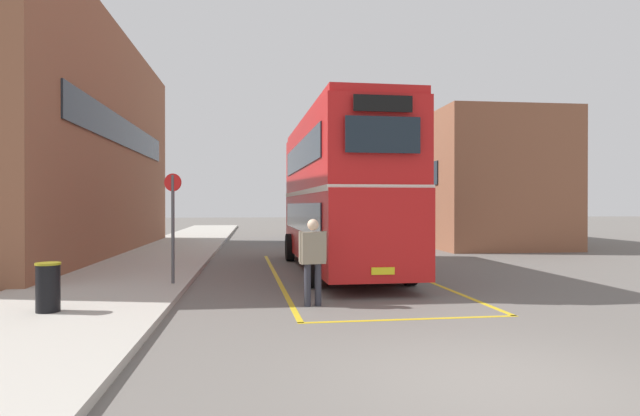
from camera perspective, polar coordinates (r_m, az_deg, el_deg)
ground_plane at (r=20.76m, az=1.05°, el=-5.39°), size 135.60×135.60×0.00m
sidewalk_left at (r=23.23m, az=-15.94°, el=-4.61°), size 4.00×57.60×0.14m
brick_building_left at (r=24.37m, az=-26.74°, el=6.08°), size 6.03×19.47×9.05m
depot_building_right at (r=32.33m, az=13.72°, el=2.39°), size 6.10×16.73×6.47m
double_decker_bus at (r=16.90m, az=2.01°, el=1.83°), size 2.98×10.53×4.75m
single_deck_bus at (r=31.63m, az=2.05°, el=-0.44°), size 3.35×9.34×3.02m
pedestrian_boarding at (r=11.06m, az=-0.77°, el=-5.00°), size 0.59×0.32×1.78m
litter_bin at (r=10.98m, az=-26.81°, el=-7.47°), size 0.44×0.44×0.89m
bus_stop_sign at (r=13.74m, az=-15.29°, el=-0.96°), size 0.43×0.15×2.70m
bay_marking_yellow at (r=15.15m, az=3.24°, el=-7.51°), size 4.49×12.58×0.01m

